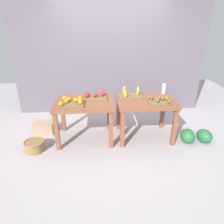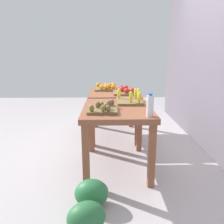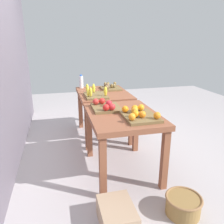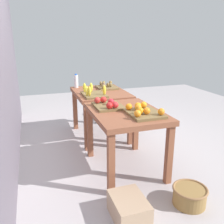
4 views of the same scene
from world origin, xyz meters
The scene contains 11 objects.
ground_plane centered at (0.00, 0.00, 0.00)m, with size 8.00×8.00×0.00m, color #AEA6A9.
display_table_left centered at (-0.56, 0.00, 0.65)m, with size 1.04×0.80×0.76m.
display_table_right centered at (0.56, 0.00, 0.65)m, with size 1.04×0.80×0.76m.
orange_bin centered at (-0.76, -0.13, 0.80)m, with size 0.44×0.37×0.11m.
apple_bin centered at (-0.35, 0.16, 0.80)m, with size 0.42×0.34×0.11m.
banana_crate centered at (0.30, 0.18, 0.80)m, with size 0.44×0.32×0.17m.
kiwi_bin centered at (0.75, -0.16, 0.79)m, with size 0.36×0.32×0.10m.
water_bottle centered at (0.98, 0.31, 0.87)m, with size 0.07×0.07×0.24m.
watermelon_pile centered at (1.47, -0.28, 0.13)m, with size 0.61×0.37×0.26m.
wicker_basket centered at (-1.43, -0.35, 0.10)m, with size 0.35×0.35×0.19m.
cardboard_produce_box centered at (-1.42, 0.30, 0.11)m, with size 0.40×0.30×0.21m, color tan.
Camera 4 is at (-3.15, 1.04, 1.62)m, focal length 39.40 mm.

